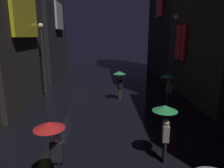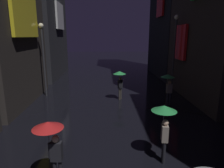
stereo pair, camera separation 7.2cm
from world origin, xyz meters
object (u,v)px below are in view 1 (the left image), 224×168
object	(u,v)px
pedestrian_foreground_right_green	(120,77)
pedestrian_far_right_green	(165,118)
pedestrian_near_crossing_red	(52,136)
streetlamp_right_far	(174,46)
streetlamp_left_far	(43,52)
pedestrian_foreground_left_green	(168,81)

from	to	relation	value
pedestrian_foreground_right_green	pedestrian_far_right_green	bearing A→B (deg)	-81.87
pedestrian_foreground_right_green	pedestrian_far_right_green	xyz separation A→B (m)	(1.04, -7.28, 0.00)
pedestrian_near_crossing_red	pedestrian_far_right_green	bearing A→B (deg)	17.56
pedestrian_foreground_right_green	pedestrian_far_right_green	distance (m)	7.35
pedestrian_near_crossing_red	streetlamp_right_far	world-z (taller)	streetlamp_right_far
pedestrian_far_right_green	streetlamp_left_far	xyz separation A→B (m)	(-6.63, 8.50, 1.73)
pedestrian_foreground_right_green	streetlamp_right_far	bearing A→B (deg)	22.50
pedestrian_far_right_green	streetlamp_right_far	size ratio (longest dim) A/B	0.35
pedestrian_far_right_green	pedestrian_foreground_left_green	world-z (taller)	same
pedestrian_near_crossing_red	streetlamp_right_far	distance (m)	12.64
pedestrian_near_crossing_red	pedestrian_foreground_right_green	xyz separation A→B (m)	(2.64, 8.44, 0.00)
pedestrian_foreground_right_green	streetlamp_right_far	xyz separation A→B (m)	(4.41, 1.83, 2.09)
pedestrian_near_crossing_red	streetlamp_left_far	size ratio (longest dim) A/B	0.39
pedestrian_near_crossing_red	pedestrian_far_right_green	xyz separation A→B (m)	(3.68, 1.17, 0.00)
pedestrian_near_crossing_red	pedestrian_foreground_left_green	distance (m)	9.14
pedestrian_foreground_left_green	streetlamp_right_far	world-z (taller)	streetlamp_right_far
pedestrian_foreground_left_green	streetlamp_left_far	distance (m)	9.17
pedestrian_foreground_right_green	pedestrian_far_right_green	world-z (taller)	same
streetlamp_left_far	pedestrian_foreground_right_green	bearing A→B (deg)	-12.34
streetlamp_right_far	pedestrian_foreground_right_green	bearing A→B (deg)	-157.50
streetlamp_right_far	streetlamp_left_far	world-z (taller)	streetlamp_right_far
pedestrian_foreground_left_green	streetlamp_right_far	xyz separation A→B (m)	(1.36, 3.13, 2.09)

